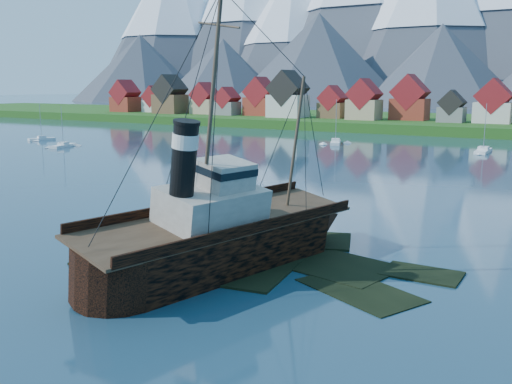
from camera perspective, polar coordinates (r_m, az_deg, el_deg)
The scene contains 10 objects.
ground at distance 49.10m, azimuth -2.60°, elevation -6.98°, with size 1400.00×1400.00×0.00m, color #1D3D51.
shoal at distance 50.06m, azimuth 0.47°, elevation -7.03°, with size 31.71×21.24×1.14m.
shore_bank at distance 211.19m, azimuth 23.67°, elevation 5.76°, with size 600.00×80.00×3.20m, color #1A4112.
seawall at distance 173.65m, azimuth 22.07°, elevation 5.00°, with size 600.00×2.50×2.00m, color #3F3D38.
town at distance 200.20m, azimuth 13.68°, elevation 8.71°, with size 250.96×16.69×17.30m.
tugboat_wreck at distance 47.63m, azimuth -2.74°, elevation -3.95°, with size 6.66×28.71×22.75m.
sailboat_a at distance 145.91m, azimuth -18.70°, elevation 4.37°, with size 4.20×8.63×10.22m.
sailboat_b at distance 165.97m, azimuth -20.63°, elevation 4.95°, with size 4.13×7.18×10.17m.
sailboat_c at distance 146.90m, azimuth 7.95°, elevation 4.88°, with size 5.31×9.32×11.73m.
sailboat_e at distance 136.71m, azimuth 21.77°, elevation 3.79°, with size 2.44×9.76×11.32m.
Camera 1 is at (25.70, -39.09, 14.90)m, focal length 40.00 mm.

